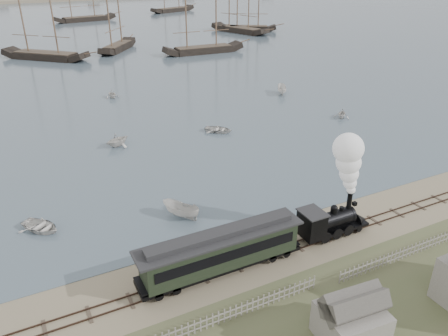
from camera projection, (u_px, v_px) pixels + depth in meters
name	position (u px, v px, depth m)	size (l,w,h in m)	color
ground	(237.00, 249.00, 37.89)	(600.00, 600.00, 0.00)	gray
harbor_water	(34.00, 19.00, 174.09)	(600.00, 336.00, 0.06)	#475665
rail_track	(248.00, 262.00, 36.27)	(120.00, 1.80, 0.16)	#36251D
picket_fence_west	(201.00, 331.00, 29.64)	(19.00, 0.10, 1.20)	gray
picket_fence_east	(408.00, 257.00, 36.97)	(15.00, 0.10, 1.20)	gray
far_spit	(19.00, 2.00, 238.21)	(500.00, 20.00, 1.80)	tan
locomotive	(345.00, 192.00, 38.35)	(7.41, 2.77, 9.24)	black
passenger_coach	(221.00, 250.00, 34.34)	(13.78, 2.66, 3.35)	black
beached_dinghy	(250.00, 239.00, 38.64)	(3.61, 2.58, 0.75)	silver
rowboat_0	(41.00, 226.00, 40.24)	(4.00, 2.86, 0.83)	silver
rowboat_1	(117.00, 140.00, 57.88)	(3.48, 3.00, 1.83)	silver
rowboat_2	(181.00, 210.00, 42.07)	(3.99, 1.50, 1.54)	silver
rowboat_3	(218.00, 129.00, 62.69)	(3.99, 2.85, 0.83)	silver
rowboat_4	(342.00, 113.00, 68.07)	(2.72, 2.34, 1.43)	silver
rowboat_5	(282.00, 90.00, 79.81)	(4.06, 1.53, 1.57)	silver
rowboat_7	(112.00, 94.00, 77.63)	(2.79, 2.41, 1.47)	silver
schooner_2	(38.00, 16.00, 102.59)	(22.50, 5.19, 20.00)	black
schooner_3	(114.00, 11.00, 112.44)	(17.66, 4.08, 20.00)	black
schooner_4	(203.00, 13.00, 109.36)	(21.22, 4.90, 20.00)	black
schooner_10	(240.00, 0.00, 139.63)	(22.12, 5.10, 20.00)	black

